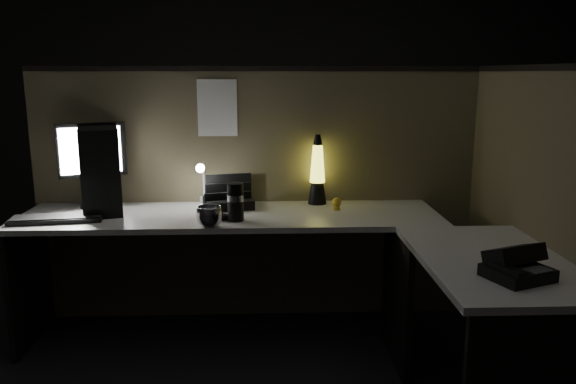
{
  "coord_description": "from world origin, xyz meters",
  "views": [
    {
      "loc": [
        0.05,
        -2.41,
        1.49
      ],
      "look_at": [
        0.16,
        0.35,
        0.9
      ],
      "focal_mm": 35.0,
      "sensor_mm": 36.0,
      "label": 1
    }
  ],
  "objects_px": {
    "desk_phone": "(516,265)",
    "lava_lamp": "(317,175)",
    "pc_tower": "(100,169)",
    "monitor": "(92,157)",
    "keyboard": "(57,219)"
  },
  "relations": [
    {
      "from": "desk_phone",
      "to": "lava_lamp",
      "type": "bearing_deg",
      "value": 95.04
    },
    {
      "from": "pc_tower",
      "to": "lava_lamp",
      "type": "relative_size",
      "value": 1.15
    },
    {
      "from": "lava_lamp",
      "to": "desk_phone",
      "type": "distance_m",
      "value": 1.42
    },
    {
      "from": "monitor",
      "to": "keyboard",
      "type": "relative_size",
      "value": 1.04
    },
    {
      "from": "monitor",
      "to": "keyboard",
      "type": "xyz_separation_m",
      "value": [
        -0.11,
        -0.32,
        -0.28
      ]
    },
    {
      "from": "monitor",
      "to": "desk_phone",
      "type": "xyz_separation_m",
      "value": [
        1.93,
        -1.22,
        -0.24
      ]
    },
    {
      "from": "monitor",
      "to": "lava_lamp",
      "type": "relative_size",
      "value": 1.18
    },
    {
      "from": "pc_tower",
      "to": "desk_phone",
      "type": "bearing_deg",
      "value": -48.01
    },
    {
      "from": "lava_lamp",
      "to": "desk_phone",
      "type": "relative_size",
      "value": 1.5
    },
    {
      "from": "lava_lamp",
      "to": "desk_phone",
      "type": "bearing_deg",
      "value": -62.98
    },
    {
      "from": "pc_tower",
      "to": "monitor",
      "type": "bearing_deg",
      "value": 113.56
    },
    {
      "from": "desk_phone",
      "to": "pc_tower",
      "type": "bearing_deg",
      "value": 126.49
    },
    {
      "from": "pc_tower",
      "to": "keyboard",
      "type": "bearing_deg",
      "value": -141.9
    },
    {
      "from": "pc_tower",
      "to": "lava_lamp",
      "type": "distance_m",
      "value": 1.24
    },
    {
      "from": "keyboard",
      "to": "lava_lamp",
      "type": "relative_size",
      "value": 1.13
    }
  ]
}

